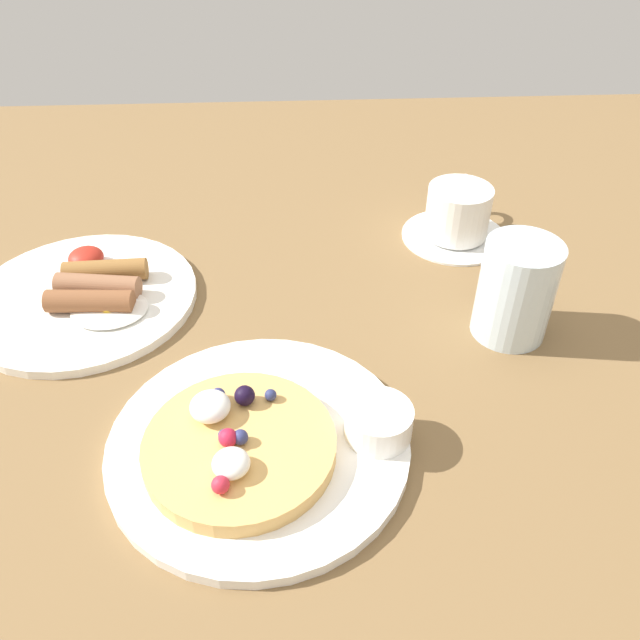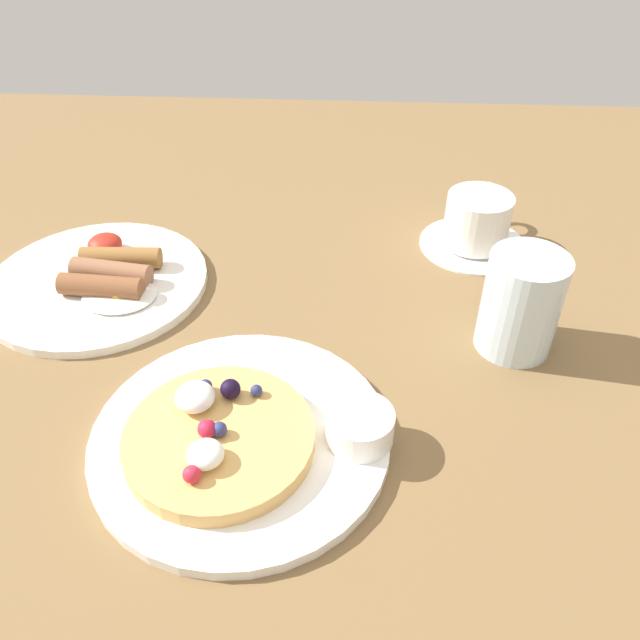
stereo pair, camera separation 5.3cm
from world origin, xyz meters
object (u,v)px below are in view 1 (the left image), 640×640
at_px(water_glass, 513,290).
at_px(syrup_ramekin, 375,422).
at_px(breakfast_plate, 81,298).
at_px(coffee_saucer, 452,235).
at_px(pancake_plate, 256,443).
at_px(coffee_cup, 456,210).

bearing_deg(water_glass, syrup_ramekin, -137.25).
relative_size(breakfast_plate, coffee_saucer, 1.87).
xyz_separation_m(breakfast_plate, coffee_saucer, (0.43, 0.11, -0.00)).
height_order(breakfast_plate, water_glass, water_glass).
height_order(syrup_ramekin, water_glass, water_glass).
distance_m(syrup_ramekin, breakfast_plate, 0.37).
bearing_deg(pancake_plate, water_glass, 29.16).
height_order(coffee_saucer, coffee_cup, coffee_cup).
relative_size(pancake_plate, coffee_cup, 2.39).
relative_size(breakfast_plate, water_glass, 2.36).
distance_m(pancake_plate, water_glass, 0.29).
bearing_deg(water_glass, pancake_plate, -150.84).
bearing_deg(breakfast_plate, water_glass, -9.20).
relative_size(coffee_saucer, water_glass, 1.26).
relative_size(syrup_ramekin, water_glass, 0.55).
bearing_deg(syrup_ramekin, pancake_plate, -179.82).
relative_size(pancake_plate, syrup_ramekin, 4.46).
bearing_deg(syrup_ramekin, water_glass, 42.75).
xyz_separation_m(syrup_ramekin, breakfast_plate, (-0.30, 0.21, -0.02)).
bearing_deg(coffee_cup, coffee_saucer, -109.33).
height_order(syrup_ramekin, coffee_cup, coffee_cup).
distance_m(breakfast_plate, water_glass, 0.46).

